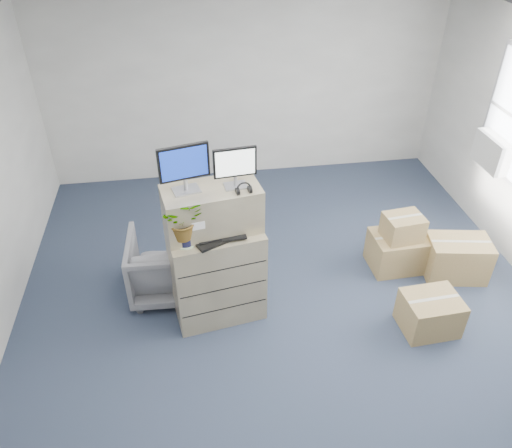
% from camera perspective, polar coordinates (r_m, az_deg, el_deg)
% --- Properties ---
extents(ground, '(7.00, 7.00, 0.00)m').
position_cam_1_polar(ground, '(5.60, 3.77, -11.55)').
color(ground, '#242A42').
rests_on(ground, ground).
extents(wall_back, '(6.00, 0.02, 2.80)m').
position_cam_1_polar(wall_back, '(7.76, -1.23, 15.19)').
color(wall_back, '#B3B2AA').
rests_on(wall_back, ground).
extents(ac_unit, '(0.24, 0.60, 0.40)m').
position_cam_1_polar(ac_unit, '(6.99, 25.57, 7.45)').
color(ac_unit, silver).
rests_on(ac_unit, wall_right).
extents(filing_cabinet_lower, '(1.03, 0.73, 1.11)m').
position_cam_1_polar(filing_cabinet_lower, '(5.40, -4.48, -5.60)').
color(filing_cabinet_lower, '#82765A').
rests_on(filing_cabinet_lower, ground).
extents(filing_cabinet_upper, '(1.02, 0.62, 0.48)m').
position_cam_1_polar(filing_cabinet_upper, '(4.96, -5.04, 1.70)').
color(filing_cabinet_upper, '#82765A').
rests_on(filing_cabinet_upper, filing_cabinet_lower).
extents(monitor_left, '(0.48, 0.24, 0.48)m').
position_cam_1_polar(monitor_left, '(4.68, -8.22, 6.56)').
color(monitor_left, '#99999E').
rests_on(monitor_left, filing_cabinet_upper).
extents(monitor_right, '(0.42, 0.18, 0.41)m').
position_cam_1_polar(monitor_right, '(4.73, -2.41, 6.71)').
color(monitor_right, '#99999E').
rests_on(monitor_right, filing_cabinet_upper).
extents(headphones, '(0.15, 0.04, 0.15)m').
position_cam_1_polar(headphones, '(4.73, -1.41, 4.03)').
color(headphones, black).
rests_on(headphones, filing_cabinet_upper).
extents(keyboard, '(0.58, 0.44, 0.03)m').
position_cam_1_polar(keyboard, '(4.95, -4.13, -1.49)').
color(keyboard, black).
rests_on(keyboard, filing_cabinet_lower).
extents(mouse, '(0.11, 0.08, 0.03)m').
position_cam_1_polar(mouse, '(5.01, -0.22, -0.79)').
color(mouse, silver).
rests_on(mouse, filing_cabinet_lower).
extents(water_bottle, '(0.08, 0.08, 0.29)m').
position_cam_1_polar(water_bottle, '(5.00, -4.36, 0.75)').
color(water_bottle, gray).
rests_on(water_bottle, filing_cabinet_lower).
extents(phone_dock, '(0.07, 0.06, 0.13)m').
position_cam_1_polar(phone_dock, '(5.08, -5.15, -0.01)').
color(phone_dock, silver).
rests_on(phone_dock, filing_cabinet_lower).
extents(external_drive, '(0.24, 0.18, 0.07)m').
position_cam_1_polar(external_drive, '(5.17, -1.90, 0.68)').
color(external_drive, black).
rests_on(external_drive, filing_cabinet_lower).
extents(tissue_box, '(0.27, 0.19, 0.09)m').
position_cam_1_polar(tissue_box, '(5.12, -1.63, 1.40)').
color(tissue_box, '#4398E5').
rests_on(tissue_box, external_drive).
extents(potted_plant, '(0.45, 0.49, 0.42)m').
position_cam_1_polar(potted_plant, '(4.78, -8.30, 0.01)').
color(potted_plant, '#AFCBA3').
rests_on(potted_plant, filing_cabinet_lower).
extents(office_chair, '(0.86, 0.81, 0.85)m').
position_cam_1_polar(office_chair, '(5.81, -10.23, -4.31)').
color(office_chair, '#5C5C61').
rests_on(office_chair, ground).
extents(cardboard_boxes, '(1.38, 1.57, 0.77)m').
position_cam_1_polar(cardboard_boxes, '(6.26, 18.83, -4.41)').
color(cardboard_boxes, olive).
rests_on(cardboard_boxes, ground).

